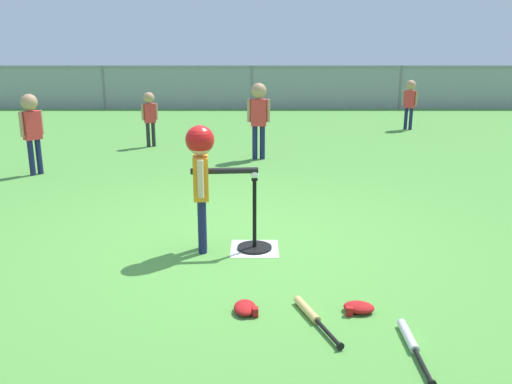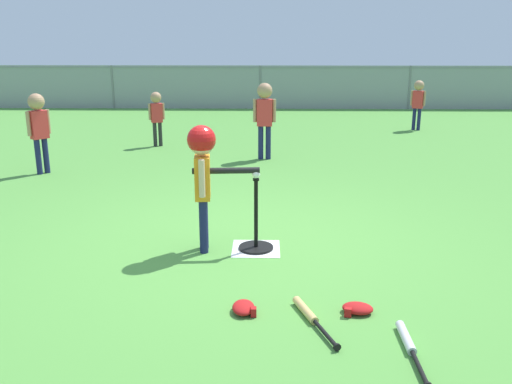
# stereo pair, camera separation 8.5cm
# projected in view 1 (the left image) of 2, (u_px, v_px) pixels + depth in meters

# --- Properties ---
(ground_plane) EXTENTS (60.00, 60.00, 0.00)m
(ground_plane) POSITION_uv_depth(u_px,v_px,m) (246.00, 243.00, 5.23)
(ground_plane) COLOR #51933D
(home_plate) EXTENTS (0.44, 0.44, 0.01)m
(home_plate) POSITION_uv_depth(u_px,v_px,m) (256.00, 248.00, 5.09)
(home_plate) COLOR white
(home_plate) RESTS_ON ground_plane
(batting_tee) EXTENTS (0.32, 0.32, 0.68)m
(batting_tee) POSITION_uv_depth(u_px,v_px,m) (256.00, 238.00, 5.06)
(batting_tee) COLOR black
(batting_tee) RESTS_ON ground_plane
(baseball_on_tee) EXTENTS (0.07, 0.07, 0.07)m
(baseball_on_tee) POSITION_uv_depth(u_px,v_px,m) (256.00, 174.00, 4.89)
(baseball_on_tee) COLOR white
(baseball_on_tee) RESTS_ON batting_tee
(batter_child) EXTENTS (0.64, 0.33, 1.16)m
(batter_child) POSITION_uv_depth(u_px,v_px,m) (203.00, 163.00, 4.83)
(batter_child) COLOR #191E4C
(batter_child) RESTS_ON ground_plane
(fielder_near_right) EXTENTS (0.27, 0.19, 0.96)m
(fielder_near_right) POSITION_uv_depth(u_px,v_px,m) (151.00, 112.00, 9.64)
(fielder_near_right) COLOR #262626
(fielder_near_right) RESTS_ON ground_plane
(fielder_deep_center) EXTENTS (0.28, 0.20, 1.03)m
(fielder_deep_center) POSITION_uv_depth(u_px,v_px,m) (412.00, 98.00, 11.39)
(fielder_deep_center) COLOR #191E4C
(fielder_deep_center) RESTS_ON ground_plane
(fielder_near_left) EXTENTS (0.25, 0.26, 1.14)m
(fielder_near_left) POSITION_uv_depth(u_px,v_px,m) (33.00, 123.00, 7.63)
(fielder_near_left) COLOR #191E4C
(fielder_near_left) RESTS_ON ground_plane
(fielder_deep_right) EXTENTS (0.36, 0.24, 1.21)m
(fielder_deep_right) POSITION_uv_depth(u_px,v_px,m) (260.00, 111.00, 8.59)
(fielder_deep_right) COLOR #191E4C
(fielder_deep_right) RESTS_ON ground_plane
(spare_bat_silver) EXTENTS (0.06, 0.69, 0.06)m
(spare_bat_silver) POSITION_uv_depth(u_px,v_px,m) (412.00, 342.00, 3.48)
(spare_bat_silver) COLOR silver
(spare_bat_silver) RESTS_ON ground_plane
(spare_bat_wood) EXTENTS (0.28, 0.66, 0.06)m
(spare_bat_wood) POSITION_uv_depth(u_px,v_px,m) (312.00, 314.00, 3.83)
(spare_bat_wood) COLOR #DBB266
(spare_bat_wood) RESTS_ON ground_plane
(glove_by_plate) EXTENTS (0.24, 0.20, 0.07)m
(glove_by_plate) POSITION_uv_depth(u_px,v_px,m) (360.00, 308.00, 3.91)
(glove_by_plate) COLOR #B21919
(glove_by_plate) RESTS_ON ground_plane
(glove_near_bats) EXTENTS (0.18, 0.23, 0.07)m
(glove_near_bats) POSITION_uv_depth(u_px,v_px,m) (247.00, 308.00, 3.91)
(glove_near_bats) COLOR #B21919
(glove_near_bats) RESTS_ON ground_plane
(outfield_fence) EXTENTS (16.06, 0.06, 1.15)m
(outfield_fence) POSITION_uv_depth(u_px,v_px,m) (254.00, 86.00, 14.74)
(outfield_fence) COLOR slate
(outfield_fence) RESTS_ON ground_plane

